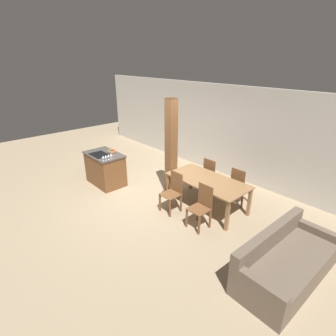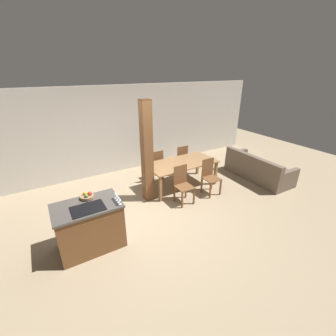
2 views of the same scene
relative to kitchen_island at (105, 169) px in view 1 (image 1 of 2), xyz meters
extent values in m
plane|color=#9E896B|center=(1.43, 0.38, -0.46)|extent=(16.00, 16.00, 0.00)
cube|color=beige|center=(1.43, 3.13, 0.89)|extent=(11.20, 0.08, 2.70)
cube|color=brown|center=(0.00, 0.00, -0.02)|extent=(1.13, 0.71, 0.88)
cube|color=#4C4742|center=(0.00, 0.00, 0.43)|extent=(1.17, 0.75, 0.04)
cube|color=black|center=(0.00, -0.13, 0.46)|extent=(0.56, 0.40, 0.01)
cylinder|color=#99704C|center=(0.07, 0.22, 0.49)|extent=(0.24, 0.24, 0.05)
sphere|color=red|center=(0.12, 0.22, 0.54)|extent=(0.08, 0.08, 0.08)
sphere|color=gold|center=(0.05, 0.27, 0.54)|extent=(0.07, 0.07, 0.07)
sphere|color=#3D8E38|center=(0.05, 0.17, 0.54)|extent=(0.07, 0.07, 0.07)
cylinder|color=silver|center=(0.51, -0.30, 0.47)|extent=(0.06, 0.06, 0.00)
cylinder|color=silver|center=(0.51, -0.30, 0.51)|extent=(0.01, 0.01, 0.08)
cone|color=silver|center=(0.51, -0.30, 0.58)|extent=(0.06, 0.06, 0.06)
cylinder|color=silver|center=(0.51, -0.22, 0.47)|extent=(0.06, 0.06, 0.00)
cylinder|color=silver|center=(0.51, -0.22, 0.51)|extent=(0.01, 0.01, 0.08)
cone|color=silver|center=(0.51, -0.22, 0.58)|extent=(0.06, 0.06, 0.06)
cylinder|color=silver|center=(0.51, -0.14, 0.47)|extent=(0.06, 0.06, 0.00)
cylinder|color=silver|center=(0.51, -0.14, 0.51)|extent=(0.01, 0.01, 0.08)
cone|color=silver|center=(0.51, -0.14, 0.58)|extent=(0.06, 0.06, 0.06)
cylinder|color=silver|center=(0.51, -0.07, 0.47)|extent=(0.06, 0.06, 0.00)
cylinder|color=silver|center=(0.51, -0.07, 0.51)|extent=(0.01, 0.01, 0.08)
cone|color=silver|center=(0.51, -0.07, 0.58)|extent=(0.06, 0.06, 0.06)
cube|color=olive|center=(2.81, 1.14, 0.26)|extent=(1.95, 0.97, 0.03)
cube|color=olive|center=(1.90, 0.72, -0.11)|extent=(0.07, 0.07, 0.70)
cube|color=olive|center=(3.72, 0.72, -0.11)|extent=(0.07, 0.07, 0.70)
cube|color=olive|center=(1.90, 1.56, -0.11)|extent=(0.07, 0.07, 0.70)
cube|color=olive|center=(3.72, 1.56, -0.11)|extent=(0.07, 0.07, 0.70)
cube|color=brown|center=(2.37, 0.36, -0.01)|extent=(0.40, 0.40, 0.02)
cube|color=brown|center=(2.37, 0.55, 0.25)|extent=(0.38, 0.02, 0.50)
cube|color=brown|center=(2.19, 0.18, -0.24)|extent=(0.04, 0.04, 0.44)
cube|color=brown|center=(2.54, 0.18, -0.24)|extent=(0.04, 0.04, 0.44)
cube|color=brown|center=(2.19, 0.53, -0.24)|extent=(0.04, 0.04, 0.44)
cube|color=brown|center=(2.54, 0.53, -0.24)|extent=(0.04, 0.04, 0.44)
cube|color=brown|center=(3.25, 0.36, -0.01)|extent=(0.40, 0.40, 0.02)
cube|color=brown|center=(3.25, 0.55, 0.25)|extent=(0.38, 0.02, 0.50)
cube|color=brown|center=(3.07, 0.18, -0.24)|extent=(0.04, 0.04, 0.44)
cube|color=brown|center=(3.42, 0.18, -0.24)|extent=(0.04, 0.04, 0.44)
cube|color=brown|center=(3.07, 0.53, -0.24)|extent=(0.04, 0.04, 0.44)
cube|color=brown|center=(3.42, 0.53, -0.24)|extent=(0.04, 0.04, 0.44)
cube|color=brown|center=(2.37, 1.93, -0.01)|extent=(0.40, 0.40, 0.02)
cube|color=brown|center=(2.37, 1.74, 0.25)|extent=(0.38, 0.02, 0.50)
cube|color=brown|center=(2.54, 2.10, -0.24)|extent=(0.04, 0.04, 0.44)
cube|color=brown|center=(2.19, 2.10, -0.24)|extent=(0.04, 0.04, 0.44)
cube|color=brown|center=(2.54, 1.75, -0.24)|extent=(0.04, 0.04, 0.44)
cube|color=brown|center=(2.19, 1.75, -0.24)|extent=(0.04, 0.04, 0.44)
cube|color=brown|center=(3.25, 1.93, -0.01)|extent=(0.40, 0.40, 0.02)
cube|color=brown|center=(3.25, 1.74, 0.25)|extent=(0.38, 0.02, 0.50)
cube|color=brown|center=(3.42, 2.10, -0.24)|extent=(0.04, 0.04, 0.44)
cube|color=brown|center=(3.07, 2.10, -0.24)|extent=(0.04, 0.04, 0.44)
cube|color=brown|center=(3.42, 1.75, -0.24)|extent=(0.04, 0.04, 0.44)
cube|color=brown|center=(3.07, 1.75, -0.24)|extent=(0.04, 0.04, 0.44)
cube|color=brown|center=(5.17, 0.38, -0.24)|extent=(0.93, 2.05, 0.45)
cube|color=brown|center=(4.81, 0.39, 0.16)|extent=(0.21, 2.03, 0.34)
cube|color=brown|center=(5.14, -0.56, -0.17)|extent=(0.88, 0.16, 0.59)
cube|color=brown|center=(5.19, 1.32, -0.17)|extent=(0.88, 0.16, 0.59)
cube|color=brown|center=(1.69, 1.00, 0.80)|extent=(0.24, 0.24, 2.52)
camera|label=1|loc=(6.31, -3.31, 2.94)|focal=28.00mm
camera|label=2|loc=(-0.48, -3.62, 2.66)|focal=24.00mm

